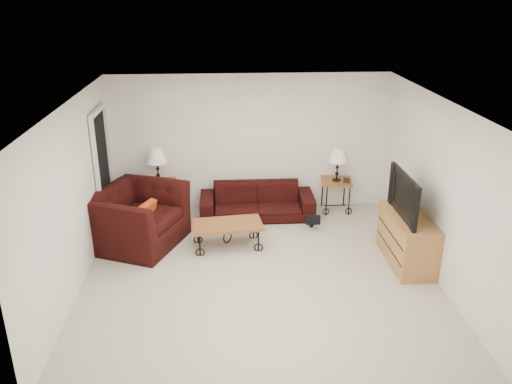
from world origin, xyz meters
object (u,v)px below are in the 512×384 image
(side_table_right, at_px, (336,195))
(lamp_right, at_px, (337,165))
(sofa, at_px, (257,201))
(backpack, at_px, (312,214))
(coffee_table, at_px, (228,235))
(lamp_left, at_px, (157,166))
(television, at_px, (411,195))
(side_table_left, at_px, (160,199))
(armchair, at_px, (137,217))
(tv_stand, at_px, (407,239))

(side_table_right, height_order, lamp_right, lamp_right)
(sofa, relative_size, backpack, 4.17)
(side_table_right, xyz_separation_m, coffee_table, (-2.02, -1.33, -0.09))
(backpack, bearing_deg, lamp_left, 148.36)
(side_table_right, relative_size, television, 0.52)
(side_table_left, height_order, television, television)
(sofa, bearing_deg, coffee_table, -115.37)
(side_table_right, bearing_deg, backpack, -128.34)
(coffee_table, xyz_separation_m, backpack, (1.46, 0.63, 0.04))
(side_table_right, relative_size, armchair, 0.42)
(lamp_left, bearing_deg, sofa, -5.87)
(lamp_left, height_order, television, television)
(sofa, bearing_deg, television, -40.90)
(lamp_left, relative_size, armchair, 0.45)
(side_table_right, xyz_separation_m, tv_stand, (0.66, -2.00, 0.08))
(lamp_left, height_order, armchair, lamp_left)
(sofa, bearing_deg, side_table_right, 6.98)
(television, height_order, backpack, television)
(lamp_right, height_order, backpack, lamp_right)
(coffee_table, bearing_deg, lamp_left, 132.07)
(lamp_left, xyz_separation_m, television, (3.86, -2.00, 0.15))
(tv_stand, xyz_separation_m, backpack, (-1.21, 1.30, -0.14))
(side_table_left, distance_m, backpack, 2.76)
(backpack, bearing_deg, television, -64.31)
(sofa, bearing_deg, backpack, -29.84)
(lamp_left, distance_m, backpack, 2.84)
(lamp_right, bearing_deg, lamp_left, 180.00)
(sofa, bearing_deg, side_table_left, 174.13)
(backpack, bearing_deg, tv_stand, -63.84)
(lamp_right, relative_size, tv_stand, 0.47)
(armchair, relative_size, television, 1.24)
(coffee_table, relative_size, armchair, 0.77)
(lamp_left, bearing_deg, side_table_left, 0.00)
(coffee_table, xyz_separation_m, tv_stand, (2.67, -0.67, 0.18))
(coffee_table, distance_m, tv_stand, 2.76)
(side_table_left, distance_m, lamp_left, 0.63)
(television, bearing_deg, lamp_right, -162.37)
(side_table_left, distance_m, tv_stand, 4.36)
(side_table_left, relative_size, armchair, 0.45)
(side_table_left, relative_size, lamp_left, 1.00)
(side_table_left, bearing_deg, sofa, -5.87)
(side_table_right, bearing_deg, lamp_right, 0.00)
(side_table_left, xyz_separation_m, armchair, (-0.23, -1.12, 0.14))
(armchair, xyz_separation_m, tv_stand, (4.11, -0.89, -0.08))
(armchair, distance_m, tv_stand, 4.20)
(sofa, height_order, side_table_right, side_table_right)
(coffee_table, height_order, television, television)
(tv_stand, height_order, backpack, tv_stand)
(lamp_left, xyz_separation_m, backpack, (2.66, -0.70, -0.70))
(television, bearing_deg, lamp_left, -117.47)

